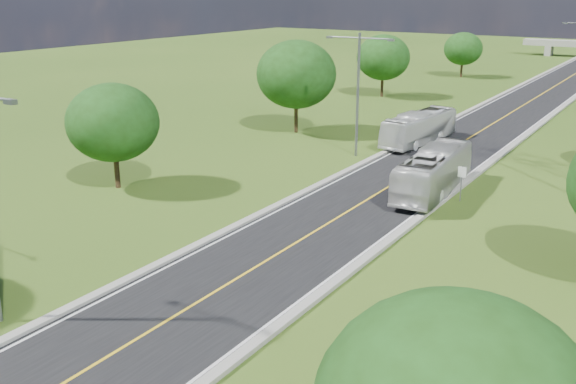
# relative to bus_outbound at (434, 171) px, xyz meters

# --- Properties ---
(ground) EXTENTS (260.00, 260.00, 0.00)m
(ground) POSITION_rel_bus_outbound_xyz_m (-3.06, 21.37, -1.56)
(ground) COLOR #304E16
(ground) RESTS_ON ground
(road) EXTENTS (8.00, 150.00, 0.06)m
(road) POSITION_rel_bus_outbound_xyz_m (-3.06, 27.37, -1.53)
(road) COLOR black
(road) RESTS_ON ground
(curb_left) EXTENTS (0.50, 150.00, 0.22)m
(curb_left) POSITION_rel_bus_outbound_xyz_m (-7.31, 27.37, -1.45)
(curb_left) COLOR gray
(curb_left) RESTS_ON ground
(curb_right) EXTENTS (0.50, 150.00, 0.22)m
(curb_right) POSITION_rel_bus_outbound_xyz_m (1.19, 27.37, -1.45)
(curb_right) COLOR gray
(curb_right) RESTS_ON ground
(speed_limit_sign) EXTENTS (0.55, 0.09, 2.40)m
(speed_limit_sign) POSITION_rel_bus_outbound_xyz_m (2.14, -0.64, 0.04)
(speed_limit_sign) COLOR slate
(speed_limit_sign) RESTS_ON ground
(streetlight_mid_left) EXTENTS (5.90, 0.25, 10.00)m
(streetlight_mid_left) POSITION_rel_bus_outbound_xyz_m (-9.06, 6.37, 4.39)
(streetlight_mid_left) COLOR slate
(streetlight_mid_left) RESTS_ON ground
(tree_lb) EXTENTS (6.30, 6.30, 7.33)m
(tree_lb) POSITION_rel_bus_outbound_xyz_m (-19.06, -10.63, 3.09)
(tree_lb) COLOR black
(tree_lb) RESTS_ON ground
(tree_lc) EXTENTS (7.56, 7.56, 8.79)m
(tree_lc) POSITION_rel_bus_outbound_xyz_m (-18.06, 11.37, 4.02)
(tree_lc) COLOR black
(tree_lc) RESTS_ON ground
(tree_ld) EXTENTS (6.72, 6.72, 7.82)m
(tree_ld) POSITION_rel_bus_outbound_xyz_m (-20.06, 35.37, 3.40)
(tree_ld) COLOR black
(tree_ld) RESTS_ON ground
(tree_le) EXTENTS (5.88, 5.88, 6.84)m
(tree_le) POSITION_rel_bus_outbound_xyz_m (-17.56, 59.37, 2.78)
(tree_le) COLOR black
(tree_le) RESTS_ON ground
(bus_outbound) EXTENTS (3.24, 10.90, 3.00)m
(bus_outbound) POSITION_rel_bus_outbound_xyz_m (0.00, 0.00, 0.00)
(bus_outbound) COLOR beige
(bus_outbound) RESTS_ON road
(bus_inbound) EXTENTS (3.41, 10.41, 2.85)m
(bus_inbound) POSITION_rel_bus_outbound_xyz_m (-6.26, 13.24, -0.08)
(bus_inbound) COLOR silver
(bus_inbound) RESTS_ON road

